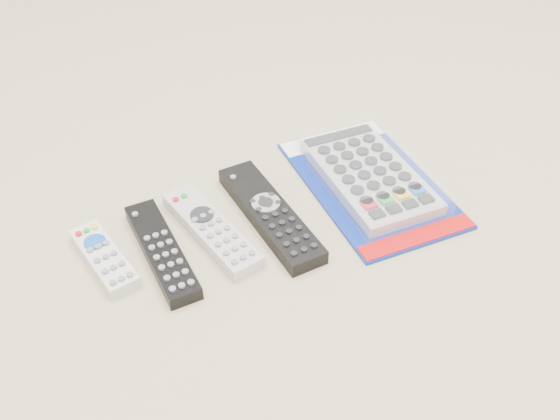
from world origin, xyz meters
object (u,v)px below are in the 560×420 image
remote_slim_black (162,251)px  remote_large_black (270,214)px  remote_silver_dvd (212,229)px  jumbo_remote_packaged (369,174)px  remote_small_grey (104,258)px

remote_slim_black → remote_large_black: bearing=-0.3°
remote_silver_dvd → jumbo_remote_packaged: jumbo_remote_packaged is taller
remote_slim_black → jumbo_remote_packaged: size_ratio=0.62×
remote_small_grey → jumbo_remote_packaged: size_ratio=0.43×
remote_small_grey → remote_slim_black: bearing=-26.6°
remote_small_grey → remote_silver_dvd: size_ratio=0.71×
remote_silver_dvd → remote_slim_black: bearing=177.3°
remote_small_grey → remote_slim_black: remote_slim_black is taller
remote_large_black → jumbo_remote_packaged: jumbo_remote_packaged is taller
remote_large_black → remote_silver_dvd: bearing=171.9°
remote_large_black → jumbo_remote_packaged: size_ratio=0.72×
remote_slim_black → remote_silver_dvd: same height
remote_slim_black → jumbo_remote_packaged: jumbo_remote_packaged is taller
remote_large_black → remote_slim_black: bearing=177.9°
remote_small_grey → remote_silver_dvd: (0.15, -0.03, 0.00)m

